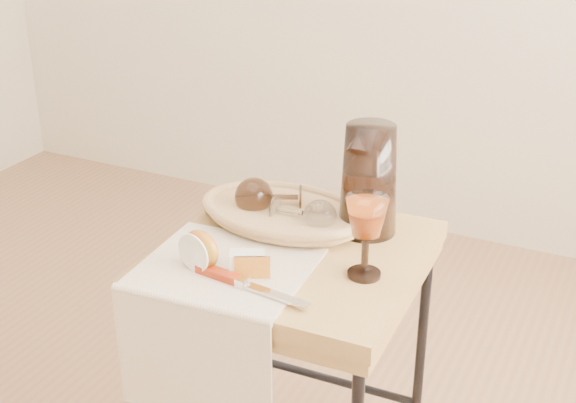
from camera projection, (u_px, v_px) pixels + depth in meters
The scene contains 10 objects.
side_table at pixel (292, 381), 1.81m from camera, with size 0.53×0.53×0.68m, color brown, non-canonical shape.
tea_towel at pixel (225, 268), 1.59m from camera, with size 0.33×0.30×0.01m, color white.
bread_basket at pixel (283, 216), 1.76m from camera, with size 0.35×0.24×0.05m, color #997142, non-canonical shape.
goblet_lying_a at pixel (274, 197), 1.77m from camera, with size 0.14×0.09×0.09m, color #4D3222, non-canonical shape.
goblet_lying_b at pixel (300, 213), 1.71m from camera, with size 0.12×0.07×0.07m, color white, non-canonical shape.
pitcher at pixel (369, 180), 1.69m from camera, with size 0.17×0.25×0.28m, color black, non-canonical shape.
wine_goblet at pixel (366, 237), 1.53m from camera, with size 0.08×0.08×0.17m, color white, non-canonical shape.
apple_half at pixel (201, 249), 1.57m from camera, with size 0.09×0.05×0.08m, color #B32113.
apple_wedge at pixel (248, 263), 1.55m from camera, with size 0.07×0.04×0.05m, color white.
table_knife at pixel (246, 283), 1.51m from camera, with size 0.25×0.03×0.02m, color silver, non-canonical shape.
Camera 1 is at (0.99, -1.07, 1.47)m, focal length 49.36 mm.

